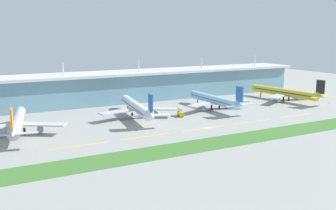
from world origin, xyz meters
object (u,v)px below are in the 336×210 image
(safety_cone_nose_front, at_px, (319,105))
(safety_cone_right_wingtip, at_px, (329,103))
(fuel_truck, at_px, (180,113))
(airliner_far_middle, at_px, (214,100))
(airliner_near_middle, at_px, (137,107))
(safety_cone_left_wingtip, at_px, (290,105))
(airliner_farthest, at_px, (285,92))
(airliner_nearest, at_px, (17,122))

(safety_cone_nose_front, xyz_separation_m, safety_cone_right_wingtip, (12.40, 1.16, 0.00))
(fuel_truck, distance_m, safety_cone_nose_front, 106.65)
(airliner_far_middle, distance_m, fuel_truck, 32.29)
(airliner_near_middle, distance_m, safety_cone_right_wingtip, 145.41)
(airliner_near_middle, relative_size, safety_cone_right_wingtip, 97.59)
(airliner_far_middle, xyz_separation_m, safety_cone_left_wingtip, (56.27, -13.61, -6.10))
(safety_cone_left_wingtip, distance_m, safety_cone_nose_front, 20.55)
(safety_cone_left_wingtip, bearing_deg, safety_cone_right_wingtip, -14.82)
(fuel_truck, relative_size, safety_cone_left_wingtip, 10.92)
(airliner_farthest, xyz_separation_m, safety_cone_left_wingtip, (-9.98, -15.59, -6.10))
(airliner_nearest, bearing_deg, safety_cone_nose_front, -4.51)
(airliner_far_middle, relative_size, safety_cone_left_wingtip, 88.45)
(safety_cone_left_wingtip, bearing_deg, safety_cone_nose_front, -26.87)
(safety_cone_nose_front, bearing_deg, airliner_nearest, 175.49)
(airliner_near_middle, height_order, safety_cone_nose_front, airliner_near_middle)
(airliner_near_middle, bearing_deg, fuel_truck, -19.90)
(airliner_nearest, relative_size, airliner_far_middle, 1.04)
(fuel_truck, relative_size, safety_cone_nose_front, 10.92)
(airliner_nearest, distance_m, safety_cone_left_wingtip, 181.88)
(airliner_nearest, distance_m, airliner_far_middle, 125.59)
(airliner_far_middle, xyz_separation_m, airliner_farthest, (66.25, 1.98, 0.01))
(airliner_farthest, height_order, safety_cone_left_wingtip, airliner_farthest)
(airliner_far_middle, xyz_separation_m, fuel_truck, (-30.99, -8.02, -4.18))
(airliner_far_middle, xyz_separation_m, safety_cone_nose_front, (74.60, -22.89, -6.10))
(fuel_truck, bearing_deg, safety_cone_left_wingtip, -3.66)
(fuel_truck, xyz_separation_m, safety_cone_right_wingtip, (117.99, -13.71, -1.91))
(airliner_far_middle, relative_size, airliner_farthest, 0.91)
(safety_cone_right_wingtip, bearing_deg, safety_cone_left_wingtip, 165.18)
(safety_cone_left_wingtip, bearing_deg, airliner_farthest, 57.37)
(safety_cone_nose_front, height_order, safety_cone_right_wingtip, same)
(safety_cone_left_wingtip, bearing_deg, airliner_near_middle, 172.52)
(safety_cone_left_wingtip, height_order, safety_cone_right_wingtip, same)
(airliner_nearest, distance_m, safety_cone_nose_front, 200.70)
(airliner_farthest, xyz_separation_m, fuel_truck, (-97.24, -10.00, -4.19))
(airliner_farthest, relative_size, safety_cone_left_wingtip, 97.55)
(airliner_farthest, bearing_deg, safety_cone_nose_front, -71.44)
(airliner_farthest, relative_size, fuel_truck, 8.94)
(airliner_farthest, xyz_separation_m, safety_cone_nose_front, (8.35, -24.87, -6.10))
(airliner_farthest, height_order, safety_cone_right_wingtip, airliner_farthest)
(safety_cone_nose_front, bearing_deg, airliner_near_middle, 169.58)
(airliner_near_middle, bearing_deg, airliner_farthest, 0.36)
(airliner_nearest, xyz_separation_m, safety_cone_left_wingtip, (181.66, -6.50, -6.10))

